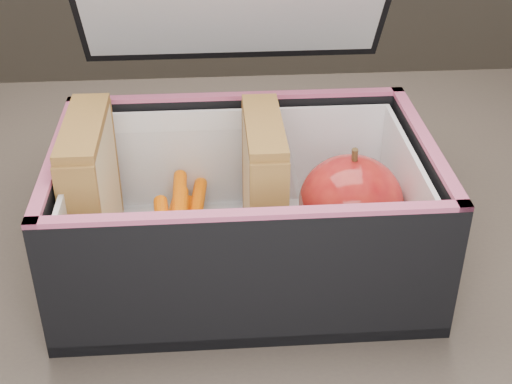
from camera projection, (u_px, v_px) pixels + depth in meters
kitchen_table at (297, 344)px, 0.64m from camera, size 1.20×0.80×0.75m
lunch_bag at (244, 199)px, 0.56m from camera, size 0.29×0.29×0.26m
plastic_tub at (180, 210)px, 0.57m from camera, size 0.18×0.13×0.07m
sandwich_left at (92, 189)px, 0.55m from camera, size 0.03×0.10×0.11m
sandwich_right at (264, 185)px, 0.56m from camera, size 0.03×0.10×0.11m
carrot_sticks at (180, 229)px, 0.58m from camera, size 0.05×0.16×0.03m
paper_napkin at (352, 247)px, 0.58m from camera, size 0.07×0.08×0.01m
red_apple at (351, 203)px, 0.56m from camera, size 0.11×0.11×0.09m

